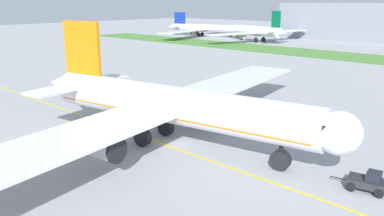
% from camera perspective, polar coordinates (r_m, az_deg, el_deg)
% --- Properties ---
extents(ground_plane, '(600.00, 600.00, 0.00)m').
position_cam_1_polar(ground_plane, '(54.26, -2.01, -5.21)').
color(ground_plane, '#9E9EA3').
rests_on(ground_plane, ground).
extents(apron_taxi_line, '(280.00, 0.36, 0.01)m').
position_cam_1_polar(apron_taxi_line, '(53.33, -3.10, -5.59)').
color(apron_taxi_line, yellow).
rests_on(apron_taxi_line, ground).
extents(airliner_foreground, '(48.30, 77.23, 16.01)m').
position_cam_1_polar(airliner_foreground, '(52.93, -3.38, 0.42)').
color(airliner_foreground, white).
rests_on(airliner_foreground, ground).
extents(pushback_tug, '(5.73, 3.19, 2.13)m').
position_cam_1_polar(pushback_tug, '(45.06, 24.02, -9.65)').
color(pushback_tug, '#26262B').
rests_on(pushback_tug, ground).
extents(ground_crew_wingwalker_port, '(0.49, 0.48, 1.68)m').
position_cam_1_polar(ground_crew_wingwalker_port, '(57.81, -13.70, -3.28)').
color(ground_crew_wingwalker_port, black).
rests_on(ground_crew_wingwalker_port, ground).
extents(parked_airliner_far_left, '(45.47, 74.84, 12.70)m').
position_cam_1_polar(parked_airliner_far_left, '(222.87, 1.77, 11.38)').
color(parked_airliner_far_left, white).
rests_on(parked_airliner_far_left, ground).
extents(parked_airliner_far_centre, '(37.03, 57.87, 14.59)m').
position_cam_1_polar(parked_airliner_far_centre, '(193.34, 9.37, 10.81)').
color(parked_airliner_far_centre, white).
rests_on(parked_airliner_far_centre, ground).
extents(terminal_building, '(92.65, 20.00, 18.00)m').
position_cam_1_polar(terminal_building, '(210.57, 24.85, 11.09)').
color(terminal_building, gray).
rests_on(terminal_building, ground).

